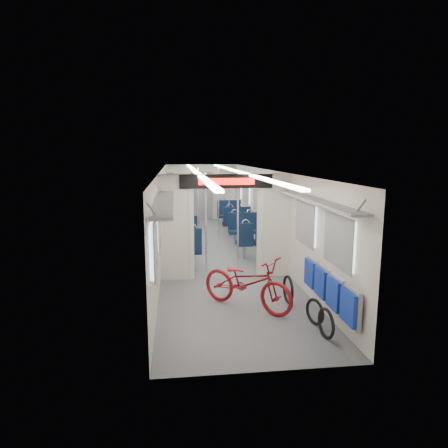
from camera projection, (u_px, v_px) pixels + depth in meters
name	position (u px, v px, depth m)	size (l,w,h in m)	color
carriage	(217.00, 202.00, 10.41)	(12.00, 12.02, 2.31)	#515456
bicycle	(247.00, 282.00, 7.08)	(0.64, 1.83, 0.96)	maroon
flip_bench	(329.00, 288.00, 6.48)	(0.12, 2.15, 0.56)	gray
bike_hoop_a	(326.00, 325.00, 5.95)	(0.48, 0.48, 0.05)	black
bike_hoop_b	(315.00, 313.00, 6.43)	(0.44, 0.44, 0.05)	black
bike_hoop_c	(288.00, 291.00, 7.35)	(0.53, 0.53, 0.05)	black
seat_bay_near_left	(182.00, 239.00, 10.45)	(0.91, 2.05, 1.09)	#0B1932
seat_bay_near_right	(248.00, 232.00, 11.31)	(0.89, 1.97, 1.07)	#0B1932
seat_bay_far_left	(180.00, 217.00, 14.02)	(0.89, 1.96, 1.06)	#0B1932
seat_bay_far_right	(233.00, 216.00, 14.27)	(0.91, 2.08, 1.10)	#0B1932
stanchion_near_left	(206.00, 223.00, 9.18)	(0.04, 0.04, 2.30)	silver
stanchion_near_right	(238.00, 221.00, 9.46)	(0.04, 0.04, 2.30)	silver
stanchion_far_left	(199.00, 206.00, 12.32)	(0.04, 0.04, 2.30)	silver
stanchion_far_right	(218.00, 204.00, 12.69)	(0.05, 0.05, 2.30)	silver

